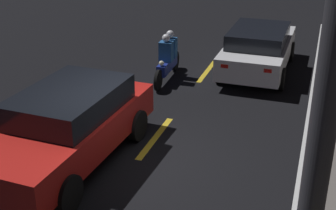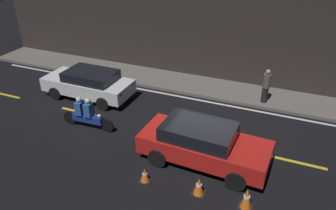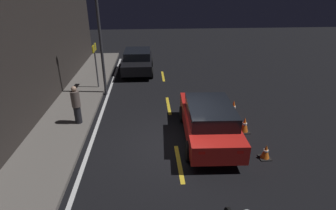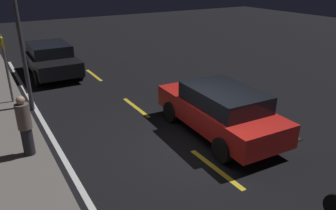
% 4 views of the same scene
% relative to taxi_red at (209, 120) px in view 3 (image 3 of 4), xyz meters
% --- Properties ---
extents(ground_plane, '(56.00, 56.00, 0.00)m').
position_rel_taxi_red_xyz_m(ground_plane, '(-0.44, 1.24, -0.78)').
color(ground_plane, black).
extents(raised_curb, '(28.00, 2.17, 0.15)m').
position_rel_taxi_red_xyz_m(raised_curb, '(-0.44, 5.65, -0.71)').
color(raised_curb, '#605B56').
rests_on(raised_curb, ground).
extents(lane_dash_c, '(2.00, 0.14, 0.01)m').
position_rel_taxi_red_xyz_m(lane_dash_c, '(-1.44, 1.24, -0.78)').
color(lane_dash_c, gold).
rests_on(lane_dash_c, ground).
extents(lane_dash_d, '(2.00, 0.14, 0.01)m').
position_rel_taxi_red_xyz_m(lane_dash_d, '(3.06, 1.24, -0.78)').
color(lane_dash_d, gold).
rests_on(lane_dash_d, ground).
extents(lane_dash_e, '(2.00, 0.14, 0.01)m').
position_rel_taxi_red_xyz_m(lane_dash_e, '(7.56, 1.24, -0.78)').
color(lane_dash_e, gold).
rests_on(lane_dash_e, ground).
extents(lane_solid_kerb, '(25.20, 0.14, 0.01)m').
position_rel_taxi_red_xyz_m(lane_solid_kerb, '(-0.44, 4.32, -0.78)').
color(lane_solid_kerb, silver).
rests_on(lane_solid_kerb, ground).
extents(taxi_red, '(4.41, 2.03, 1.46)m').
position_rel_taxi_red_xyz_m(taxi_red, '(0.00, 0.00, 0.00)').
color(taxi_red, red).
rests_on(taxi_red, ground).
extents(van_black, '(4.15, 2.01, 1.43)m').
position_rel_taxi_red_xyz_m(van_black, '(8.61, 2.84, -0.01)').
color(van_black, black).
rests_on(van_black, ground).
extents(traffic_cone_near, '(0.37, 0.37, 0.51)m').
position_rel_taxi_red_xyz_m(traffic_cone_near, '(-1.38, -1.65, -0.54)').
color(traffic_cone_near, black).
rests_on(traffic_cone_near, ground).
extents(traffic_cone_mid, '(0.43, 0.43, 0.62)m').
position_rel_taxi_red_xyz_m(traffic_cone_mid, '(0.38, -1.53, -0.48)').
color(traffic_cone_mid, black).
rests_on(traffic_cone_mid, ground).
extents(traffic_cone_far, '(0.44, 0.44, 0.73)m').
position_rel_taxi_red_xyz_m(traffic_cone_far, '(1.81, -1.53, -0.43)').
color(traffic_cone_far, black).
rests_on(traffic_cone_far, ground).
extents(pedestrian, '(0.34, 0.34, 1.58)m').
position_rel_taxi_red_xyz_m(pedestrian, '(1.36, 5.04, 0.16)').
color(pedestrian, black).
rests_on(pedestrian, raised_curb).
extents(shop_sign, '(0.90, 0.08, 2.40)m').
position_rel_taxi_red_xyz_m(shop_sign, '(5.52, 4.93, 1.05)').
color(shop_sign, '#4C4C51').
rests_on(shop_sign, raised_curb).
extents(street_lamp, '(0.28, 0.28, 5.76)m').
position_rel_taxi_red_xyz_m(street_lamp, '(4.73, 4.42, 2.45)').
color(street_lamp, '#333338').
rests_on(street_lamp, ground).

